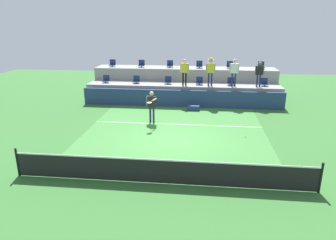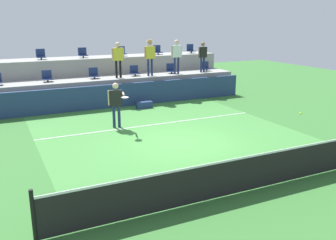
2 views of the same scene
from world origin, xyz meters
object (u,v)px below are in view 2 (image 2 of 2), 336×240
(spectator_in_grey, at_px, (203,54))
(stadium_chair_upper_far_right, at_px, (191,49))
(stadium_chair_upper_right, at_px, (158,51))
(spectator_leaning_on_rail, at_px, (118,56))
(spectator_with_hat, at_px, (150,53))
(stadium_chair_lower_left, at_px, (47,77))
(stadium_chair_upper_left, at_px, (41,55))
(tennis_ball, at_px, (300,114))
(stadium_chair_lower_mid_left, at_px, (94,74))
(stadium_chair_lower_mid_right, at_px, (135,71))
(stadium_chair_lower_far_right, at_px, (206,67))
(stadium_chair_upper_mid_left, at_px, (83,54))
(spectator_in_white, at_px, (177,53))
(tennis_player, at_px, (116,101))
(stadium_chair_upper_mid_right, at_px, (122,52))
(stadium_chair_lower_right, at_px, (171,69))

(spectator_in_grey, bearing_deg, stadium_chair_upper_far_right, 77.72)
(stadium_chair_upper_right, height_order, stadium_chair_upper_far_right, same)
(spectator_leaning_on_rail, distance_m, spectator_with_hat, 1.69)
(stadium_chair_lower_left, relative_size, stadium_chair_upper_left, 1.00)
(spectator_with_hat, xyz_separation_m, tennis_ball, (1.17, -9.15, -1.18))
(stadium_chair_upper_right, relative_size, stadium_chair_upper_far_right, 1.00)
(stadium_chair_lower_mid_left, xyz_separation_m, stadium_chair_lower_mid_right, (2.12, 0.00, 0.00))
(stadium_chair_lower_mid_right, distance_m, stadium_chair_upper_left, 4.72)
(stadium_chair_lower_far_right, xyz_separation_m, spectator_with_hat, (-3.56, -0.38, 0.92))
(spectator_in_grey, xyz_separation_m, tennis_ball, (-1.94, -9.15, -1.02))
(stadium_chair_upper_mid_left, height_order, spectator_in_white, spectator_in_white)
(spectator_in_white, distance_m, spectator_in_grey, 1.60)
(stadium_chair_lower_left, bearing_deg, stadium_chair_upper_mid_left, 40.18)
(tennis_ball, bearing_deg, stadium_chair_upper_mid_left, 109.67)
(stadium_chair_lower_mid_left, distance_m, stadium_chair_lower_mid_right, 2.12)
(stadium_chair_lower_mid_right, height_order, stadium_chair_upper_mid_left, stadium_chair_upper_mid_left)
(stadium_chair_lower_mid_left, bearing_deg, spectator_with_hat, -7.76)
(tennis_ball, bearing_deg, spectator_with_hat, 97.27)
(stadium_chair_lower_mid_right, bearing_deg, tennis_player, -118.61)
(spectator_in_grey, bearing_deg, stadium_chair_upper_mid_right, 150.48)
(stadium_chair_lower_mid_left, distance_m, stadium_chair_upper_mid_left, 1.99)
(stadium_chair_lower_mid_left, relative_size, spectator_with_hat, 0.29)
(stadium_chair_upper_mid_right, bearing_deg, spectator_in_grey, -29.52)
(stadium_chair_upper_mid_right, distance_m, spectator_leaning_on_rail, 2.37)
(stadium_chair_lower_far_right, bearing_deg, tennis_ball, -104.06)
(stadium_chair_lower_right, relative_size, stadium_chair_upper_left, 1.00)
(stadium_chair_upper_left, bearing_deg, spectator_in_white, -18.58)
(stadium_chair_lower_right, distance_m, stadium_chair_upper_mid_left, 4.71)
(stadium_chair_lower_left, bearing_deg, spectator_in_white, -3.37)
(stadium_chair_upper_left, bearing_deg, tennis_player, -74.45)
(spectator_with_hat, height_order, spectator_in_grey, spectator_with_hat)
(stadium_chair_lower_right, xyz_separation_m, spectator_in_white, (0.13, -0.38, 0.87))
(stadium_chair_upper_mid_left, bearing_deg, spectator_leaning_on_rail, -61.25)
(stadium_chair_lower_mid_left, relative_size, stadium_chair_upper_far_right, 1.00)
(stadium_chair_upper_mid_right, distance_m, stadium_chair_upper_right, 2.16)
(stadium_chair_upper_left, xyz_separation_m, spectator_in_white, (6.50, -2.18, 0.02))
(stadium_chair_lower_far_right, bearing_deg, stadium_chair_upper_mid_right, 157.33)
(stadium_chair_upper_right, height_order, spectator_in_grey, spectator_in_grey)
(stadium_chair_upper_left, xyz_separation_m, tennis_ball, (6.15, -11.34, -1.11))
(stadium_chair_upper_mid_left, xyz_separation_m, spectator_with_hat, (2.88, -2.18, 0.07))
(spectator_with_hat, distance_m, tennis_ball, 9.30)
(stadium_chair_upper_mid_right, distance_m, spectator_in_white, 3.15)
(spectator_in_white, bearing_deg, stadium_chair_upper_far_right, 46.56)
(stadium_chair_upper_far_right, height_order, tennis_player, stadium_chair_upper_far_right)
(stadium_chair_lower_mid_right, relative_size, spectator_leaning_on_rail, 0.30)
(stadium_chair_lower_left, height_order, tennis_player, stadium_chair_lower_left)
(stadium_chair_lower_far_right, xyz_separation_m, stadium_chair_upper_far_right, (0.02, 1.80, 0.85))
(stadium_chair_lower_far_right, distance_m, spectator_in_white, 2.25)
(stadium_chair_lower_right, relative_size, stadium_chair_upper_far_right, 1.00)
(stadium_chair_lower_left, bearing_deg, stadium_chair_lower_right, 0.00)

